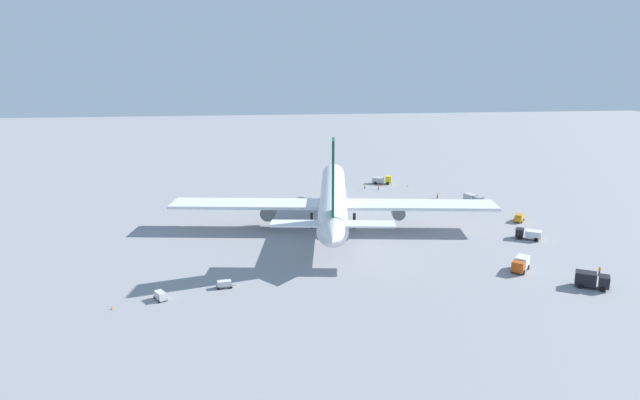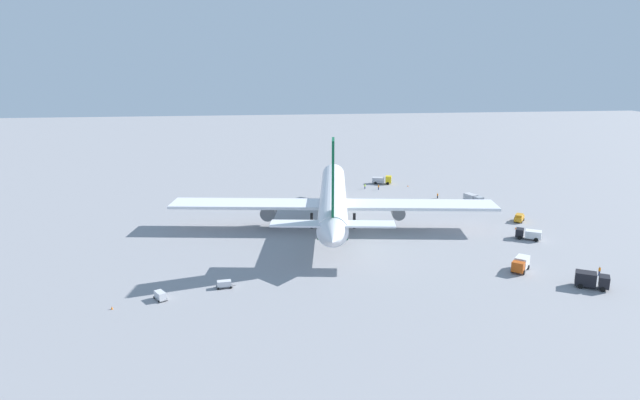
% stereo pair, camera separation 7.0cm
% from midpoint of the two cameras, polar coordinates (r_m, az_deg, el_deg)
% --- Properties ---
extents(ground_plane, '(600.00, 600.00, 0.00)m').
position_cam_midpoint_polar(ground_plane, '(139.40, 1.35, -2.58)').
color(ground_plane, gray).
extents(airliner, '(69.40, 79.31, 25.34)m').
position_cam_midpoint_polar(airliner, '(136.26, 1.34, 0.04)').
color(airliner, white).
rests_on(airliner, ground).
extents(service_truck_0, '(5.01, 6.03, 2.28)m').
position_cam_midpoint_polar(service_truck_0, '(136.76, 20.68, -3.27)').
color(service_truck_0, black).
rests_on(service_truck_0, ground).
extents(service_truck_1, '(5.05, 6.12, 2.84)m').
position_cam_midpoint_polar(service_truck_1, '(112.53, 26.14, -7.36)').
color(service_truck_1, black).
rests_on(service_truck_1, ground).
extents(service_truck_2, '(5.47, 5.18, 2.63)m').
position_cam_midpoint_polar(service_truck_2, '(116.01, 19.97, -6.17)').
color(service_truck_2, '#BF4C14').
rests_on(service_truck_2, ground).
extents(service_truck_3, '(6.98, 3.97, 2.57)m').
position_cam_midpoint_polar(service_truck_3, '(165.86, 15.50, 0.14)').
color(service_truck_3, '#999EA5').
rests_on(service_truck_3, ground).
extents(service_truck_4, '(4.09, 6.77, 2.72)m').
position_cam_midpoint_polar(service_truck_4, '(187.15, 6.44, 2.08)').
color(service_truck_4, yellow).
rests_on(service_truck_4, ground).
extents(service_van, '(4.48, 4.01, 1.97)m').
position_cam_midpoint_polar(service_van, '(151.01, 19.82, -1.71)').
color(service_van, orange).
rests_on(service_van, ground).
extents(baggage_cart_0, '(1.78, 3.62, 1.34)m').
position_cam_midpoint_polar(baggage_cart_0, '(102.99, -9.81, -8.50)').
color(baggage_cart_0, '#595B60').
rests_on(baggage_cart_0, ground).
extents(baggage_cart_1, '(3.28, 2.66, 1.48)m').
position_cam_midpoint_polar(baggage_cart_1, '(100.53, -16.10, -9.40)').
color(baggage_cart_1, gray).
rests_on(baggage_cart_1, ground).
extents(ground_worker_0, '(0.49, 0.49, 1.61)m').
position_cam_midpoint_polar(ground_worker_0, '(169.96, 12.02, 0.44)').
color(ground_worker_0, black).
rests_on(ground_worker_0, ground).
extents(ground_worker_1, '(0.56, 0.56, 1.61)m').
position_cam_midpoint_polar(ground_worker_1, '(179.25, 4.66, 1.41)').
color(ground_worker_1, navy).
rests_on(ground_worker_1, ground).
extents(ground_worker_2, '(0.41, 0.41, 1.68)m').
position_cam_midpoint_polar(ground_worker_2, '(178.32, 6.06, 1.32)').
color(ground_worker_2, navy).
rests_on(ground_worker_2, ground).
extents(ground_worker_3, '(0.49, 0.49, 1.78)m').
position_cam_midpoint_polar(ground_worker_3, '(119.66, 26.82, -6.54)').
color(ground_worker_3, navy).
rests_on(ground_worker_3, ground).
extents(traffic_cone_0, '(0.36, 0.36, 0.55)m').
position_cam_midpoint_polar(traffic_cone_0, '(184.24, 9.04, 1.46)').
color(traffic_cone_0, orange).
rests_on(traffic_cone_0, ground).
extents(traffic_cone_1, '(0.36, 0.36, 0.55)m').
position_cam_midpoint_polar(traffic_cone_1, '(99.60, -20.60, -10.33)').
color(traffic_cone_1, orange).
rests_on(traffic_cone_1, ground).
extents(traffic_cone_2, '(0.36, 0.36, 0.55)m').
position_cam_midpoint_polar(traffic_cone_2, '(144.11, 19.50, -2.73)').
color(traffic_cone_2, orange).
rests_on(traffic_cone_2, ground).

